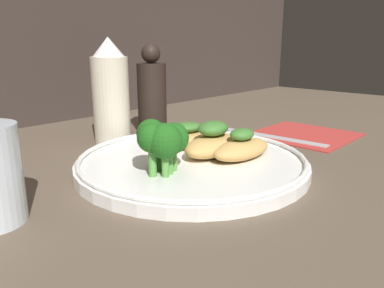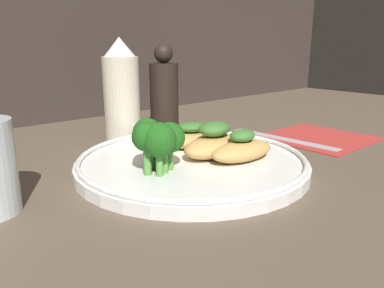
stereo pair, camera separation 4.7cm
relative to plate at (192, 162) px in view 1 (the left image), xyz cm
name	(u,v)px [view 1 (the left image)]	position (x,y,z in cm)	size (l,w,h in cm)	color
ground_plane	(192,173)	(0.00, 0.00, -1.49)	(180.00, 180.00, 1.00)	brown
plate	(192,162)	(0.00, 0.00, 0.00)	(29.36, 29.36, 2.00)	white
grilled_meat_front	(241,148)	(4.41, -4.50, 1.89)	(9.54, 5.21, 3.98)	tan
grilled_meat_middle	(213,142)	(3.00, -0.94, 2.20)	(10.15, 6.01, 4.62)	tan
grilled_meat_back	(188,138)	(3.91, 4.50, 1.70)	(13.06, 10.79, 3.55)	tan
broccoli_bunch	(163,140)	(-6.25, -1.37, 4.35)	(6.37, 5.57, 6.20)	#569942
sauce_bottle	(111,93)	(1.21, 18.78, 6.98)	(5.82, 5.82, 16.66)	beige
pepper_grinder	(152,95)	(9.80, 18.78, 5.96)	(5.06, 5.06, 15.61)	black
fork	(272,136)	(21.18, 1.20, -0.69)	(3.02, 19.51, 0.60)	silver
napkin	(304,134)	(26.73, -1.89, -0.79)	(15.92, 15.92, 0.40)	#B2332D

